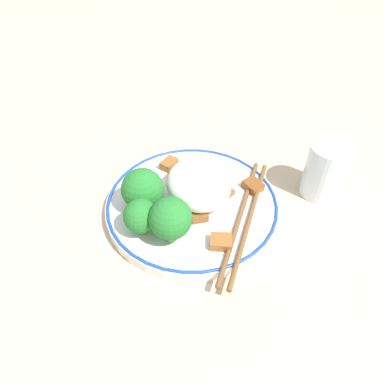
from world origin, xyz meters
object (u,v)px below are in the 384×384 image
broccoli_back_center (141,216)px  chopsticks (245,218)px  plate (192,205)px  broccoli_back_left (143,189)px  broccoli_back_right (170,219)px  drinking_glass (325,170)px

broccoli_back_center → chopsticks: broccoli_back_center is taller
plate → chopsticks: bearing=47.6°
plate → broccoli_back_center: (0.03, -0.08, 0.04)m
broccoli_back_center → broccoli_back_left: bearing=164.6°
broccoli_back_right → chopsticks: size_ratio=0.32×
broccoli_back_center → drinking_glass: (-0.01, 0.28, -0.00)m
drinking_glass → broccoli_back_right: bearing=-81.6°
broccoli_back_center → broccoli_back_right: size_ratio=0.79×
broccoli_back_left → drinking_glass: bearing=83.6°
broccoli_back_center → drinking_glass: bearing=92.8°
plate → chopsticks: size_ratio=1.22×
broccoli_back_left → broccoli_back_center: (0.04, -0.01, -0.01)m
plate → broccoli_back_center: bearing=-67.5°
broccoli_back_right → drinking_glass: drinking_glass is taller
chopsticks → drinking_glass: 0.15m
broccoli_back_center → drinking_glass: size_ratio=0.61×
broccoli_back_center → broccoli_back_right: bearing=56.3°
plate → broccoli_back_right: broccoli_back_right is taller
drinking_glass → broccoli_back_left: bearing=-96.4°
chopsticks → drinking_glass: drinking_glass is taller
plate → chopsticks: (0.05, 0.06, 0.01)m
broccoli_back_right → plate: bearing=140.8°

